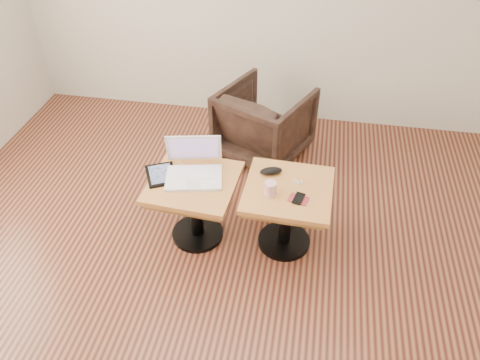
% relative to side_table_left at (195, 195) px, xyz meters
% --- Properties ---
extents(room_shell, '(4.52, 4.52, 2.71)m').
position_rel_side_table_left_xyz_m(room_shell, '(0.25, -0.51, 0.97)').
color(room_shell, '#3F1B13').
rests_on(room_shell, ground).
extents(side_table_left, '(0.60, 0.60, 0.51)m').
position_rel_side_table_left_xyz_m(side_table_left, '(0.00, 0.00, 0.00)').
color(side_table_left, black).
rests_on(side_table_left, ground).
extents(side_table_right, '(0.58, 0.58, 0.51)m').
position_rel_side_table_left_xyz_m(side_table_right, '(0.62, 0.04, 0.00)').
color(side_table_right, black).
rests_on(side_table_right, ground).
extents(laptop, '(0.42, 0.39, 0.25)m').
position_rel_side_table_left_xyz_m(laptop, '(-0.01, 0.07, 0.18)').
color(laptop, white).
rests_on(laptop, side_table_left).
extents(tablet, '(0.27, 0.29, 0.02)m').
position_rel_side_table_left_xyz_m(tablet, '(-0.22, 0.01, 0.14)').
color(tablet, black).
rests_on(tablet, side_table_left).
extents(charging_adapter, '(0.04, 0.04, 0.02)m').
position_rel_side_table_left_xyz_m(charging_adapter, '(-0.19, 0.24, 0.14)').
color(charging_adapter, white).
rests_on(charging_adapter, side_table_left).
extents(glasses_case, '(0.16, 0.11, 0.05)m').
position_rel_side_table_left_xyz_m(glasses_case, '(0.49, 0.16, 0.15)').
color(glasses_case, black).
rests_on(glasses_case, side_table_right).
extents(striped_cup, '(0.08, 0.08, 0.10)m').
position_rel_side_table_left_xyz_m(striped_cup, '(0.51, -0.05, 0.18)').
color(striped_cup, '#CE5B74').
rests_on(striped_cup, side_table_right).
extents(earbuds_tangle, '(0.07, 0.06, 0.01)m').
position_rel_side_table_left_xyz_m(earbuds_tangle, '(0.68, 0.10, 0.13)').
color(earbuds_tangle, white).
rests_on(earbuds_tangle, side_table_right).
extents(phone_on_sleeve, '(0.14, 0.12, 0.01)m').
position_rel_side_table_left_xyz_m(phone_on_sleeve, '(0.69, -0.06, 0.13)').
color(phone_on_sleeve, maroon).
rests_on(phone_on_sleeve, side_table_right).
extents(armchair, '(0.89, 0.90, 0.62)m').
position_rel_side_table_left_xyz_m(armchair, '(0.33, 1.08, -0.07)').
color(armchair, black).
rests_on(armchair, ground).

